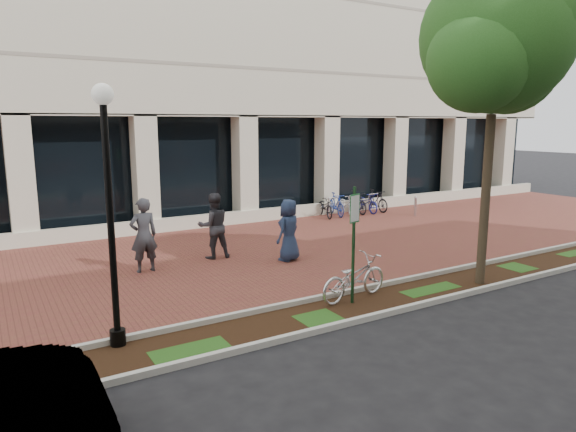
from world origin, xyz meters
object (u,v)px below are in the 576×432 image
lamppost (109,204)px  pedestrian_mid (214,226)px  pedestrian_left (144,235)px  bollard (415,206)px  street_tree (497,47)px  pedestrian_right (289,230)px  bike_rack_cluster (351,204)px  parking_sign (354,231)px  locked_bicycle (354,278)px

lamppost → pedestrian_mid: lamppost is taller
pedestrian_left → bollard: pedestrian_left is taller
bollard → pedestrian_mid: bearing=-168.7°
street_tree → pedestrian_left: street_tree is taller
pedestrian_right → bike_rack_cluster: pedestrian_right is taller
lamppost → pedestrian_mid: bearing=50.8°
pedestrian_mid → street_tree: bearing=136.4°
parking_sign → bike_rack_cluster: (6.91, 8.97, -1.18)m
pedestrian_right → bike_rack_cluster: bearing=-166.7°
pedestrian_mid → locked_bicycle: bearing=110.7°
street_tree → bollard: size_ratio=8.87×
lamppost → street_tree: size_ratio=0.60×
street_tree → bollard: 10.67m
pedestrian_left → pedestrian_right: pedestrian_left is taller
street_tree → locked_bicycle: (-3.48, 0.66, -5.14)m
parking_sign → lamppost: (-4.95, 0.45, 0.94)m
street_tree → pedestrian_right: street_tree is taller
bike_rack_cluster → bollard: bearing=-31.3°
pedestrian_mid → bike_rack_cluster: bearing=-148.5°
lamppost → pedestrian_mid: size_ratio=2.37×
parking_sign → bollard: (9.01, 7.19, -1.21)m
bike_rack_cluster → street_tree: bearing=-99.8°
lamppost → locked_bicycle: 5.56m
parking_sign → pedestrian_mid: (-1.09, 5.18, -0.67)m
locked_bicycle → bike_rack_cluster: (6.72, 8.76, -0.04)m
lamppost → parking_sign: bearing=-5.2°
locked_bicycle → bike_rack_cluster: locked_bicycle is taller
pedestrian_right → bike_rack_cluster: 8.12m
street_tree → locked_bicycle: size_ratio=3.97×
street_tree → locked_bicycle: 6.24m
bike_rack_cluster → lamppost: bearing=-135.1°
parking_sign → street_tree: 5.45m
parking_sign → bollard: 11.59m
street_tree → locked_bicycle: street_tree is taller
locked_bicycle → pedestrian_left: size_ratio=0.96×
locked_bicycle → pedestrian_mid: size_ratio=0.99×
lamppost → pedestrian_left: 4.94m
pedestrian_mid → bollard: size_ratio=2.26×
street_tree → parking_sign: bearing=173.1°
bollard → lamppost: bearing=-154.2°
street_tree → pedestrian_mid: (-4.77, 5.63, -4.68)m
locked_bicycle → bollard: (8.81, 6.98, -0.07)m
lamppost → bike_rack_cluster: (11.86, 8.52, -2.11)m
pedestrian_right → bike_rack_cluster: size_ratio=0.51×
pedestrian_left → bollard: (12.24, 2.38, -0.57)m
bike_rack_cluster → parking_sign: bearing=-118.4°
pedestrian_mid → bollard: (10.09, 2.01, -0.53)m
locked_bicycle → pedestrian_mid: (-1.29, 4.97, 0.46)m
bollard → bike_rack_cluster: (-2.09, 1.78, 0.03)m
street_tree → pedestrian_left: (-6.92, 5.25, -4.64)m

